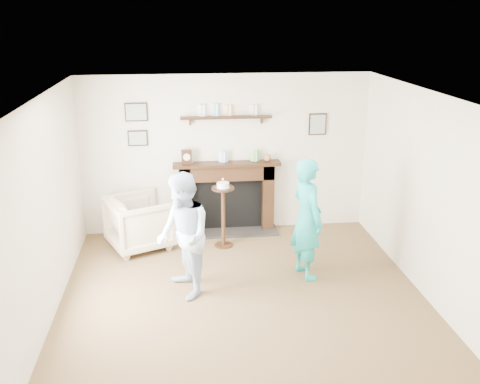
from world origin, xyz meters
name	(u,v)px	position (x,y,z in m)	size (l,w,h in m)	color
ground	(246,307)	(0.00, 0.00, 0.00)	(5.00, 5.00, 0.00)	brown
room_shell	(239,162)	(0.00, 0.69, 1.62)	(4.54, 5.02, 2.52)	beige
armchair	(141,247)	(-1.36, 1.90, 0.00)	(0.85, 0.87, 0.79)	tan
man	(185,293)	(-0.72, 0.41, 0.00)	(0.76, 0.60, 1.57)	silver
woman	(305,275)	(0.90, 0.73, 0.00)	(0.59, 0.39, 1.63)	#1F9DB3
pedestal_table	(223,205)	(-0.11, 1.80, 0.66)	(0.34, 0.34, 1.07)	black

